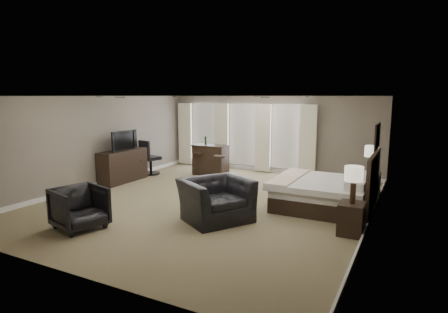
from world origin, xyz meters
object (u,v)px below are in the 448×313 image
at_px(tv, 122,148).
at_px(bar_stool_right, 220,169).
at_px(armchair_near, 216,193).
at_px(armchair_far, 79,206).
at_px(desk_chair, 151,157).
at_px(lamp_far, 371,160).
at_px(lamp_near, 353,185).
at_px(nightstand_far, 369,185).
at_px(bar_stool_left, 199,164).
at_px(bar_counter, 211,160).
at_px(nightstand_near, 351,219).
at_px(dresser, 123,166).
at_px(bed, 322,179).

distance_m(tv, bar_stool_right, 3.03).
bearing_deg(bar_stool_right, armchair_near, -63.32).
xyz_separation_m(armchair_far, desk_chair, (-2.02, 4.78, 0.12)).
height_order(lamp_far, armchair_far, lamp_far).
bearing_deg(armchair_far, bar_stool_right, 9.22).
distance_m(lamp_near, armchair_far, 5.30).
distance_m(nightstand_far, lamp_far, 0.68).
distance_m(armchair_far, bar_stool_left, 5.40).
xyz_separation_m(nightstand_far, bar_stool_right, (-4.29, -0.15, 0.08)).
height_order(armchair_near, bar_stool_right, armchair_near).
xyz_separation_m(lamp_near, bar_stool_right, (-4.29, 2.75, -0.56)).
height_order(lamp_far, bar_counter, lamp_far).
bearing_deg(lamp_far, nightstand_near, -90.00).
xyz_separation_m(dresser, bar_stool_right, (2.63, 1.36, -0.08)).
height_order(armchair_near, bar_counter, armchair_near).
bearing_deg(tv, bar_stool_left, -41.20).
bearing_deg(tv, nightstand_far, -77.70).
distance_m(dresser, tv, 0.56).
xyz_separation_m(bed, bar_stool_right, (-3.40, 1.30, -0.28)).
bearing_deg(lamp_near, bed, 121.54).
xyz_separation_m(bed, lamp_near, (0.89, -1.45, 0.27)).
height_order(nightstand_far, armchair_near, armchair_near).
distance_m(nightstand_near, armchair_near, 2.72).
height_order(bed, desk_chair, bed).
distance_m(bed, bar_stool_left, 4.77).
bearing_deg(armchair_near, lamp_near, -48.11).
bearing_deg(armchair_far, dresser, 46.10).
bearing_deg(armchair_near, desk_chair, 85.35).
distance_m(lamp_far, bar_stool_left, 5.35).
distance_m(nightstand_near, nightstand_far, 2.90).
xyz_separation_m(lamp_near, bar_stool_left, (-5.31, 3.23, -0.57)).
xyz_separation_m(dresser, armchair_near, (4.25, -1.86, 0.11)).
xyz_separation_m(nightstand_near, desk_chair, (-6.84, 2.63, 0.28)).
distance_m(lamp_near, tv, 7.06).
bearing_deg(lamp_near, bar_stool_left, 148.68).
height_order(armchair_far, bar_stool_right, armchair_far).
relative_size(bed, lamp_far, 3.05).
bearing_deg(tv, bar_counter, -42.14).
bearing_deg(lamp_far, desk_chair, -177.75).
distance_m(dresser, desk_chair, 1.25).
distance_m(nightstand_near, bar_counter, 6.12).
relative_size(nightstand_near, dresser, 0.36).
distance_m(armchair_near, armchair_far, 2.73).
xyz_separation_m(nightstand_far, bar_stool_left, (-5.31, 0.33, 0.07)).
distance_m(lamp_far, armchair_far, 7.00).
bearing_deg(bed, armchair_far, -137.50).
distance_m(bar_stool_left, bar_stool_right, 1.13).
xyz_separation_m(bed, bar_counter, (-4.13, 2.04, -0.18)).
bearing_deg(bed, lamp_far, 58.46).
height_order(bed, bar_stool_left, bed).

